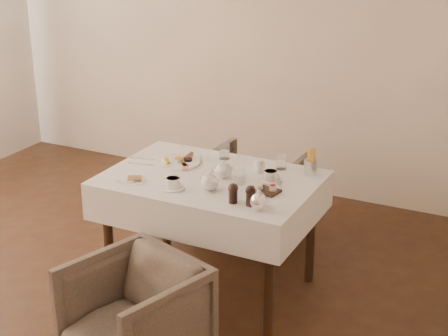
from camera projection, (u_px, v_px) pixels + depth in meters
table at (211, 195)px, 4.21m from camera, size 1.28×0.88×0.75m
armchair_near at (134, 315)px, 3.60m from camera, size 0.79×0.80×0.58m
armchair_far at (252, 195)px, 5.01m from camera, size 0.70×0.72×0.63m
breakfast_plate at (178, 161)px, 4.39m from camera, size 0.30×0.30×0.04m
side_plate at (131, 180)px, 4.10m from camera, size 0.17×0.16×0.02m
teapot_centre at (223, 169)px, 4.13m from camera, size 0.18×0.16×0.12m
teapot_front at (210, 181)px, 3.95m from camera, size 0.17×0.15×0.12m
creamer at (259, 166)px, 4.23m from camera, size 0.09×0.09×0.08m
teacup_near at (173, 184)px, 3.99m from camera, size 0.13×0.13×0.07m
teacup_far at (271, 176)px, 4.09m from camera, size 0.13×0.13×0.06m
glass_left at (224, 152)px, 4.44m from camera, size 0.08×0.08×0.10m
glass_mid at (239, 176)px, 4.05m from camera, size 0.07×0.07×0.10m
glass_right at (281, 162)px, 4.27m from camera, size 0.07×0.07×0.09m
condiment_board at (264, 189)px, 3.95m from camera, size 0.18×0.14×0.04m
pepper_mill_left at (233, 193)px, 3.78m from camera, size 0.06×0.06×0.12m
pepper_mill_right at (251, 196)px, 3.75m from camera, size 0.07×0.07×0.12m
silver_pot at (258, 200)px, 3.70m from camera, size 0.12×0.10×0.12m
fries_cup at (311, 163)px, 4.18m from camera, size 0.08×0.08×0.17m
cutlery_fork at (145, 159)px, 4.45m from camera, size 0.21×0.06×0.00m
cutlery_knife at (143, 164)px, 4.36m from camera, size 0.20×0.06×0.00m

